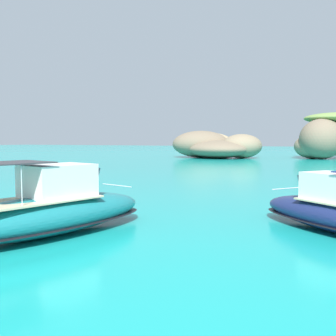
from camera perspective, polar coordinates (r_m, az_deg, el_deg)
islet_small at (r=74.88m, az=6.82°, el=3.21°), size 20.00×16.67×5.19m
motorboat_teal at (r=14.65m, az=-17.05°, el=-6.09°), size 4.67×8.93×2.68m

